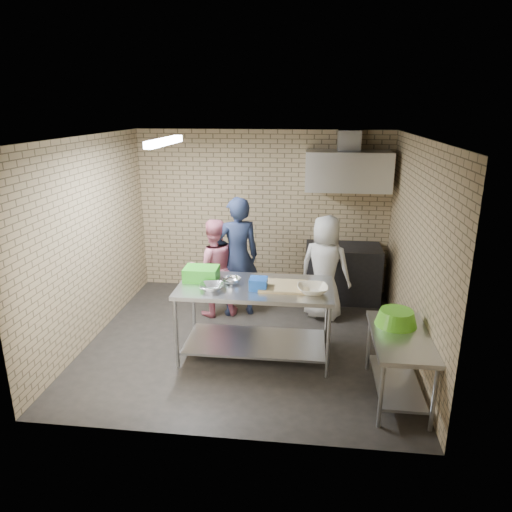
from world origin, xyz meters
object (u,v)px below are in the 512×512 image
Objects in this scene: side_counter at (398,366)px; blue_tub at (258,284)px; woman_pink at (214,268)px; woman_white at (325,268)px; prep_table at (255,321)px; bottle_red at (350,174)px; green_basin at (396,317)px; man_navy at (237,257)px; green_crate at (201,274)px; stove at (342,273)px.

blue_tub is (-1.59, 0.63, 0.64)m from side_counter.
woman_white is at bearing 162.75° from woman_pink.
prep_table is 1.58m from woman_white.
side_counter is 3.44m from bottle_red.
green_basin is (1.57, -0.38, -0.18)m from blue_tub.
blue_tub is 1.42m from man_navy.
green_crate is at bearing -132.21° from bottle_red.
woman_pink reaches higher than green_basin.
green_crate is 2.00× the size of blue_tub.
blue_tub is at bearing -16.35° from green_crate.
bottle_red is 0.11× the size of woman_white.
side_counter is 1.00× the size of stove.
green_crate is at bearing 53.57° from man_navy.
prep_table is at bearing 86.42° from man_navy.
bottle_red is at bearing 97.62° from side_counter.
side_counter is at bearing 120.96° from woman_pink.
side_counter is 2.84× the size of green_crate.
woman_pink is at bearing 24.38° from woman_white.
bottle_red reaches higher than man_navy.
side_counter is 0.77× the size of woman_white.
prep_table is 1.58× the size of side_counter.
green_basin is (0.43, -2.50, 0.38)m from stove.
woman_pink reaches higher than stove.
green_crate is 0.27× the size of woman_white.
woman_white reaches higher than prep_table.
bottle_red is at bearing 78.23° from stove.
green_crate is at bearing 163.65° from blue_tub.
man_navy is (-1.61, -0.78, 0.46)m from stove.
bottle_red is 1.63m from woman_white.
blue_tub is 2.83m from bottle_red.
woman_white is at bearing 55.37° from prep_table.
green_basin is 0.29× the size of woman_white.
green_crate is 0.23× the size of man_navy.
bottle_red is (1.94, 2.14, 1.00)m from green_crate.
green_crate is at bearing 165.53° from green_basin.
stove is 0.77× the size of woman_white.
side_counter is 3.10m from woman_pink.
green_basin is at bearing -82.10° from bottle_red.
man_navy is at bearing 109.21° from blue_tub.
blue_tub is 1.17× the size of bottle_red.
woman_white reaches higher than blue_tub.
green_basin is 1.91m from woman_white.
green_crate is 0.92× the size of green_basin.
woman_pink reaches higher than prep_table.
bottle_red reaches higher than prep_table.
man_navy reaches higher than woman_white.
prep_table is 4.50× the size of green_crate.
green_crate is (-0.70, 0.12, 0.56)m from prep_table.
stove is at bearing 59.46° from prep_table.
side_counter is at bearing -85.43° from green_basin.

